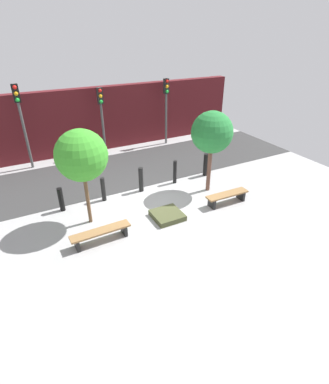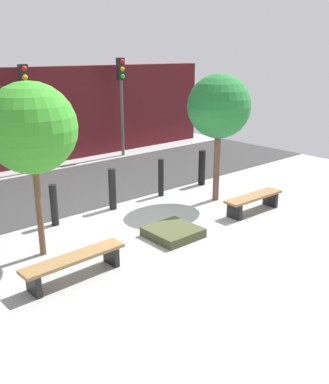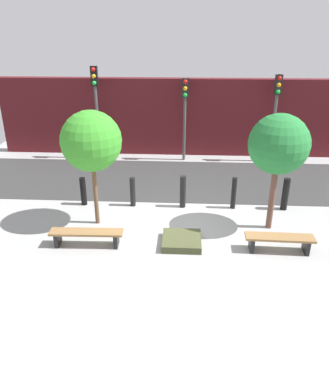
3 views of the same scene
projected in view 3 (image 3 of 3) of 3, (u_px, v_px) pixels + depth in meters
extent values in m
plane|color=#9C9C9C|center=(182.00, 229.00, 10.67)|extent=(18.00, 18.00, 0.00)
cube|color=#333333|center=(183.00, 180.00, 14.08)|extent=(18.00, 4.11, 0.01)
cube|color=#511419|center=(185.00, 117.00, 16.38)|extent=(16.20, 0.50, 3.30)
cube|color=black|center=(58.00, 239.00, 9.81)|extent=(0.11, 0.39, 0.36)
cube|color=black|center=(116.00, 240.00, 9.77)|extent=(0.11, 0.39, 0.36)
cube|color=olive|center=(86.00, 232.00, 9.70)|extent=(1.91, 0.44, 0.06)
cube|color=black|center=(252.00, 243.00, 9.59)|extent=(0.11, 0.41, 0.37)
cube|color=black|center=(306.00, 246.00, 9.49)|extent=(0.11, 0.41, 0.37)
cube|color=olive|center=(280.00, 237.00, 9.45)|extent=(1.74, 0.45, 0.06)
cube|color=#424629|center=(182.00, 241.00, 9.88)|extent=(1.02, 1.01, 0.19)
cylinder|color=brown|center=(95.00, 191.00, 10.59)|extent=(0.12, 0.12, 2.02)
sphere|color=green|center=(91.00, 141.00, 10.00)|extent=(1.65, 1.65, 1.65)
cylinder|color=brown|center=(272.00, 195.00, 10.34)|extent=(0.16, 0.16, 2.03)
sphere|color=#267A36|center=(279.00, 144.00, 9.75)|extent=(1.60, 1.60, 1.60)
cylinder|color=black|center=(83.00, 191.00, 11.95)|extent=(0.19, 0.19, 0.92)
cylinder|color=black|center=(133.00, 192.00, 11.86)|extent=(0.17, 0.17, 0.96)
cylinder|color=black|center=(183.00, 192.00, 11.77)|extent=(0.19, 0.19, 1.04)
cylinder|color=black|center=(234.00, 193.00, 11.69)|extent=(0.15, 0.15, 1.03)
cylinder|color=black|center=(285.00, 194.00, 11.61)|extent=(0.21, 0.21, 1.03)
cylinder|color=#4B4B4B|center=(97.00, 114.00, 15.63)|extent=(0.12, 0.12, 3.86)
cube|color=black|center=(94.00, 76.00, 15.01)|extent=(0.28, 0.16, 0.78)
sphere|color=red|center=(93.00, 70.00, 14.81)|extent=(0.17, 0.17, 0.17)
sphere|color=orange|center=(94.00, 76.00, 14.92)|extent=(0.17, 0.17, 0.17)
sphere|color=green|center=(94.00, 83.00, 15.02)|extent=(0.17, 0.17, 0.17)
cylinder|color=#4A4A4A|center=(185.00, 121.00, 15.54)|extent=(0.12, 0.12, 3.41)
cube|color=black|center=(185.00, 88.00, 15.01)|extent=(0.28, 0.16, 0.78)
sphere|color=red|center=(185.00, 82.00, 14.81)|extent=(0.17, 0.17, 0.17)
sphere|color=orange|center=(185.00, 88.00, 14.91)|extent=(0.17, 0.17, 0.17)
sphere|color=green|center=(185.00, 95.00, 15.02)|extent=(0.17, 0.17, 0.17)
cylinder|color=#4E4E4E|center=(274.00, 120.00, 15.32)|extent=(0.12, 0.12, 3.57)
cube|color=black|center=(278.00, 85.00, 14.76)|extent=(0.28, 0.16, 0.78)
sphere|color=red|center=(280.00, 78.00, 14.56)|extent=(0.17, 0.17, 0.17)
sphere|color=orange|center=(279.00, 85.00, 14.66)|extent=(0.17, 0.17, 0.17)
sphere|color=green|center=(278.00, 92.00, 14.77)|extent=(0.17, 0.17, 0.17)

